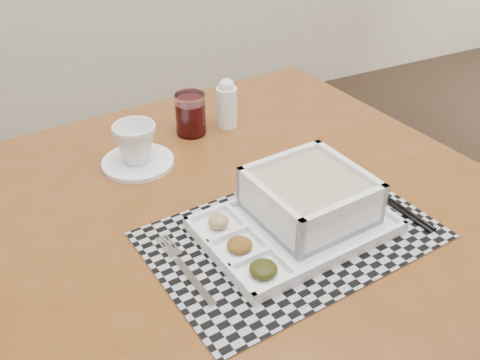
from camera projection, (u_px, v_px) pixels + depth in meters
name	position (u px, v px, depth m)	size (l,w,h in m)	color
dining_table	(245.00, 232.00, 1.05)	(1.07, 1.07, 0.73)	#5D3310
placemat	(292.00, 235.00, 0.92)	(0.48, 0.32, 0.00)	#97969D
serving_tray	(304.00, 206.00, 0.93)	(0.34, 0.25, 0.09)	white
fork	(185.00, 267.00, 0.85)	(0.04, 0.19, 0.00)	silver
spoon	(352.00, 179.00, 1.06)	(0.04, 0.18, 0.01)	silver
chopsticks	(383.00, 197.00, 1.01)	(0.04, 0.24, 0.01)	black
saucer	(138.00, 162.00, 1.11)	(0.15, 0.15, 0.01)	white
cup	(136.00, 143.00, 1.09)	(0.09, 0.09, 0.08)	white
juice_glass	(191.00, 116.00, 1.20)	(0.07, 0.07, 0.10)	white
creamer_bottle	(227.00, 104.00, 1.23)	(0.05, 0.05, 0.12)	white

